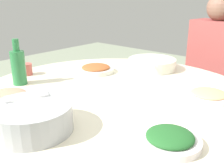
% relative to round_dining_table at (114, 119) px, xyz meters
% --- Properties ---
extents(round_dining_table, '(1.39, 1.39, 0.76)m').
position_rel_round_dining_table_xyz_m(round_dining_table, '(0.00, 0.00, 0.00)').
color(round_dining_table, '#99999E').
rests_on(round_dining_table, ground).
extents(rice_bowl, '(0.28, 0.28, 0.11)m').
position_rel_round_dining_table_xyz_m(rice_bowl, '(0.03, -0.47, 0.19)').
color(rice_bowl, '#B2B5BA').
rests_on(rice_bowl, round_dining_table).
extents(soup_bowl, '(0.30, 0.30, 0.07)m').
position_rel_round_dining_table_xyz_m(soup_bowl, '(-0.09, 0.47, 0.18)').
color(soup_bowl, white).
rests_on(soup_bowl, round_dining_table).
extents(dish_noodles, '(0.22, 0.22, 0.04)m').
position_rel_round_dining_table_xyz_m(dish_noodles, '(0.37, 0.23, 0.16)').
color(dish_noodles, white).
rests_on(dish_noodles, round_dining_table).
extents(dish_greens, '(0.20, 0.20, 0.05)m').
position_rel_round_dining_table_xyz_m(dish_greens, '(0.44, -0.24, 0.17)').
color(dish_greens, white).
rests_on(dish_greens, round_dining_table).
extents(dish_stirfry, '(0.22, 0.22, 0.05)m').
position_rel_round_dining_table_xyz_m(dish_stirfry, '(-0.31, 0.19, 0.17)').
color(dish_stirfry, silver).
rests_on(dish_stirfry, round_dining_table).
extents(dish_shrimp, '(0.22, 0.22, 0.04)m').
position_rel_round_dining_table_xyz_m(dish_shrimp, '(-0.29, -0.39, 0.16)').
color(dish_shrimp, white).
rests_on(dish_shrimp, round_dining_table).
extents(green_bottle, '(0.07, 0.07, 0.24)m').
position_rel_round_dining_table_xyz_m(green_bottle, '(-0.46, -0.24, 0.24)').
color(green_bottle, '#2C7A41').
rests_on(green_bottle, round_dining_table).
extents(tea_cup_near, '(0.07, 0.07, 0.07)m').
position_rel_round_dining_table_xyz_m(tea_cup_near, '(-0.58, -0.12, 0.18)').
color(tea_cup_near, '#C0554B').
rests_on(tea_cup_near, round_dining_table).
extents(stool_for_diner_left, '(0.36, 0.36, 0.46)m').
position_rel_round_dining_table_xyz_m(stool_for_diner_left, '(0.13, 0.95, -0.38)').
color(stool_for_diner_left, brown).
rests_on(stool_for_diner_left, ground).
extents(diner_left, '(0.36, 0.38, 0.76)m').
position_rel_round_dining_table_xyz_m(diner_left, '(0.13, 0.95, 0.16)').
color(diner_left, '#2D333D').
rests_on(diner_left, stool_for_diner_left).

